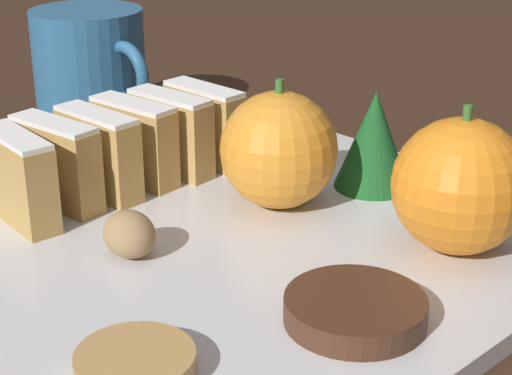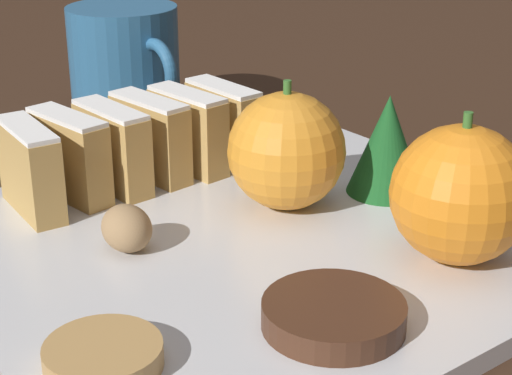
{
  "view_description": "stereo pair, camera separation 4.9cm",
  "coord_description": "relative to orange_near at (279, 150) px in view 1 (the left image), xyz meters",
  "views": [
    {
      "loc": [
        0.33,
        -0.31,
        0.23
      ],
      "look_at": [
        0.0,
        0.0,
        0.04
      ],
      "focal_mm": 60.0,
      "sensor_mm": 36.0,
      "label": 1
    },
    {
      "loc": [
        0.36,
        -0.28,
        0.23
      ],
      "look_at": [
        0.0,
        0.0,
        0.04
      ],
      "focal_mm": 60.0,
      "sensor_mm": 36.0,
      "label": 2
    }
  ],
  "objects": [
    {
      "name": "coffee_mug",
      "position": [
        -0.25,
        0.03,
        0.0
      ],
      "size": [
        0.13,
        0.09,
        0.1
      ],
      "color": "#2D6693",
      "rests_on": "ground_plane"
    },
    {
      "name": "serving_platter",
      "position": [
        0.02,
        -0.04,
        -0.04
      ],
      "size": [
        0.32,
        0.35,
        0.01
      ],
      "color": "silver",
      "rests_on": "ground_plane"
    },
    {
      "name": "ground_plane",
      "position": [
        0.02,
        -0.04,
        -0.05
      ],
      "size": [
        6.0,
        6.0,
        0.0
      ],
      "primitive_type": "plane",
      "color": "#382316"
    },
    {
      "name": "stollen_slice_front",
      "position": [
        -0.09,
        -0.13,
        -0.01
      ],
      "size": [
        0.07,
        0.02,
        0.06
      ],
      "color": "tan",
      "rests_on": "serving_platter"
    },
    {
      "name": "chocolate_cookie",
      "position": [
        0.13,
        -0.07,
        -0.03
      ],
      "size": [
        0.07,
        0.07,
        0.01
      ],
      "color": "#472819",
      "rests_on": "serving_platter"
    },
    {
      "name": "evergreen_sprig",
      "position": [
        0.03,
        0.07,
        -0.0
      ],
      "size": [
        0.05,
        0.05,
        0.07
      ],
      "color": "#195623",
      "rests_on": "serving_platter"
    },
    {
      "name": "stollen_slice_fifth",
      "position": [
        -0.09,
        -0.01,
        -0.01
      ],
      "size": [
        0.07,
        0.03,
        0.06
      ],
      "color": "tan",
      "rests_on": "serving_platter"
    },
    {
      "name": "stollen_slice_fourth",
      "position": [
        -0.1,
        -0.04,
        -0.01
      ],
      "size": [
        0.07,
        0.03,
        0.06
      ],
      "color": "tan",
      "rests_on": "serving_platter"
    },
    {
      "name": "stollen_slice_third",
      "position": [
        -0.09,
        -0.07,
        -0.01
      ],
      "size": [
        0.07,
        0.02,
        0.06
      ],
      "color": "tan",
      "rests_on": "serving_platter"
    },
    {
      "name": "stollen_slice_sixth",
      "position": [
        -0.09,
        0.02,
        -0.01
      ],
      "size": [
        0.07,
        0.02,
        0.06
      ],
      "color": "tan",
      "rests_on": "serving_platter"
    },
    {
      "name": "walnut",
      "position": [
        -0.01,
        -0.11,
        -0.02
      ],
      "size": [
        0.03,
        0.03,
        0.03
      ],
      "color": "#9E7A51",
      "rests_on": "serving_platter"
    },
    {
      "name": "stollen_slice_second",
      "position": [
        -0.1,
        -0.1,
        -0.01
      ],
      "size": [
        0.07,
        0.03,
        0.06
      ],
      "color": "tan",
      "rests_on": "serving_platter"
    },
    {
      "name": "orange_near",
      "position": [
        0.0,
        0.0,
        0.0
      ],
      "size": [
        0.07,
        0.07,
        0.08
      ],
      "color": "orange",
      "rests_on": "serving_platter"
    },
    {
      "name": "gingerbread_cookie",
      "position": [
        0.09,
        -0.18,
        -0.03
      ],
      "size": [
        0.05,
        0.05,
        0.01
      ],
      "color": "tan",
      "rests_on": "serving_platter"
    },
    {
      "name": "orange_far",
      "position": [
        0.11,
        0.03,
        0.0
      ],
      "size": [
        0.08,
        0.08,
        0.08
      ],
      "color": "orange",
      "rests_on": "serving_platter"
    }
  ]
}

